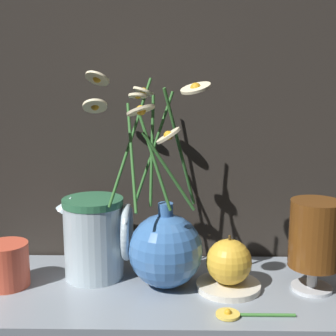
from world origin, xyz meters
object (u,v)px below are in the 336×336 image
object	(u,v)px
yellow_mug	(5,264)
orange_fruit	(229,262)
tea_glass	(315,236)
vase_with_flowers	(165,244)
ceramic_pitcher	(96,234)

from	to	relation	value
yellow_mug	orange_fruit	bearing A→B (deg)	-1.05
tea_glass	orange_fruit	world-z (taller)	tea_glass
vase_with_flowers	yellow_mug	size ratio (longest dim) A/B	4.26
yellow_mug	orange_fruit	xyz separation A→B (m)	(0.38, -0.01, 0.01)
vase_with_flowers	yellow_mug	distance (m)	0.27
tea_glass	ceramic_pitcher	bearing A→B (deg)	172.66
vase_with_flowers	ceramic_pitcher	distance (m)	0.13
ceramic_pitcher	orange_fruit	world-z (taller)	ceramic_pitcher
ceramic_pitcher	tea_glass	distance (m)	0.37
yellow_mug	tea_glass	xyz separation A→B (m)	(0.51, -0.01, 0.06)
ceramic_pitcher	orange_fruit	xyz separation A→B (m)	(0.23, -0.05, -0.03)
vase_with_flowers	yellow_mug	world-z (taller)	vase_with_flowers
vase_with_flowers	tea_glass	bearing A→B (deg)	-2.58
vase_with_flowers	tea_glass	distance (m)	0.25
vase_with_flowers	ceramic_pitcher	world-z (taller)	vase_with_flowers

